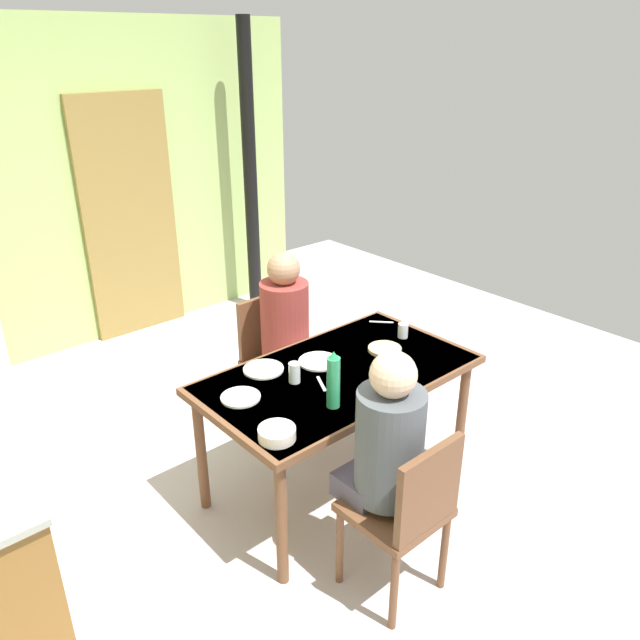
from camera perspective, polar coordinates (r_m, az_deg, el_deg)
ground_plane at (r=3.70m, az=-3.17°, el=-15.35°), size 6.88×6.88×0.00m
wall_back at (r=5.31m, az=-21.89°, el=10.89°), size 4.15×0.10×2.55m
door_wooden at (r=5.45m, az=-17.12°, el=8.90°), size 0.80×0.05×2.00m
stove_pipe_column at (r=5.66m, az=-6.46°, el=13.22°), size 0.12×0.12×2.55m
dining_table at (r=3.35m, az=1.70°, el=-5.86°), size 1.48×0.83×0.75m
chair_near_diner at (r=2.85m, az=8.03°, el=-16.89°), size 0.40×0.40×0.87m
chair_far_diner at (r=4.04m, az=-4.24°, el=-3.18°), size 0.40×0.40×0.87m
person_near_diner at (r=2.74m, az=6.20°, el=-11.08°), size 0.30×0.37×0.77m
person_far_diner at (r=3.81m, az=-3.13°, el=-0.12°), size 0.30×0.37×0.77m
water_bottle_green_near at (r=2.95m, az=1.24°, el=-5.62°), size 0.07×0.07×0.30m
serving_bowl_center at (r=2.79m, az=-3.99°, el=-10.39°), size 0.17×0.17×0.05m
dinner_plate_near_left at (r=3.40m, az=-0.12°, el=-3.83°), size 0.22×0.22×0.01m
dinner_plate_near_right at (r=3.10m, az=-7.33°, el=-7.07°), size 0.20×0.20×0.01m
dinner_plate_far_center at (r=3.33m, az=-5.24°, el=-4.54°), size 0.22×0.22×0.01m
drinking_glass_by_near_diner at (r=3.69m, az=7.66°, el=-0.96°), size 0.06×0.06×0.09m
drinking_glass_by_far_diner at (r=3.19m, az=-2.37°, el=-4.87°), size 0.06×0.06×0.11m
bread_plate_sliced at (r=3.54m, az=5.98°, el=-2.68°), size 0.19×0.19×0.02m
cutlery_knife_near at (r=3.89m, az=5.67°, el=-0.18°), size 0.11×0.12×0.00m
cutlery_fork_near at (r=3.19m, az=0.12°, el=-5.90°), size 0.08×0.14×0.00m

